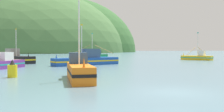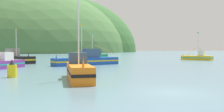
{
  "view_description": "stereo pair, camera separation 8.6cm",
  "coord_description": "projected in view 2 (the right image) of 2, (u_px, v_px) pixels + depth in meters",
  "views": [
    {
      "loc": [
        -4.7,
        -14.87,
        2.6
      ],
      "look_at": [
        -2.09,
        27.02,
        1.4
      ],
      "focal_mm": 40.82,
      "sensor_mm": 36.0,
      "label": 1
    },
    {
      "loc": [
        -4.62,
        -14.88,
        2.6
      ],
      "look_at": [
        -2.09,
        27.02,
        1.4
      ],
      "focal_mm": 40.82,
      "sensor_mm": 36.0,
      "label": 2
    }
  ],
  "objects": [
    {
      "name": "fishing_boat_black",
      "position": [
        14.0,
        58.0,
        46.59
      ],
      "size": [
        9.31,
        9.27,
        6.25
      ],
      "rotation": [
        0.0,
        0.0,
        5.5
      ],
      "color": "black",
      "rests_on": "ground"
    },
    {
      "name": "ground_plane",
      "position": [
        174.0,
        92.0,
        15.2
      ],
      "size": [
        600.0,
        600.0,
        0.0
      ],
      "primitive_type": "plane",
      "color": "slate"
    },
    {
      "name": "channel_buoy",
      "position": [
        12.0,
        70.0,
        23.05
      ],
      "size": [
        0.85,
        0.85,
        1.64
      ],
      "color": "yellow",
      "rests_on": "ground"
    },
    {
      "name": "hill_mid_left",
      "position": [
        64.0,
        52.0,
        206.71
      ],
      "size": [
        116.97,
        93.58,
        88.27
      ],
      "primitive_type": "ellipsoid",
      "color": "#386633",
      "rests_on": "ground"
    },
    {
      "name": "fishing_boat_purple",
      "position": [
        1.0,
        63.0,
        32.69
      ],
      "size": [
        4.11,
        8.36,
        7.68
      ],
      "rotation": [
        0.0,
        0.0,
        4.4
      ],
      "color": "#6B2D84",
      "rests_on": "ground"
    },
    {
      "name": "fishing_boat_yellow",
      "position": [
        197.0,
        57.0,
        58.33
      ],
      "size": [
        7.65,
        8.41,
        6.34
      ],
      "rotation": [
        0.0,
        0.0,
        2.4
      ],
      "color": "gold",
      "rests_on": "ground"
    },
    {
      "name": "fishing_boat_green",
      "position": [
        93.0,
        57.0,
        58.47
      ],
      "size": [
        9.08,
        8.71,
        6.19
      ],
      "rotation": [
        0.0,
        0.0,
        3.95
      ],
      "color": "#197A47",
      "rests_on": "ground"
    },
    {
      "name": "fishing_boat_blue",
      "position": [
        87.0,
        60.0,
        40.61
      ],
      "size": [
        10.71,
        8.0,
        6.46
      ],
      "rotation": [
        0.0,
        0.0,
        3.71
      ],
      "color": "#19479E",
      "rests_on": "ground"
    },
    {
      "name": "hill_far_right",
      "position": [
        13.0,
        52.0,
        185.17
      ],
      "size": [
        162.1,
        129.68,
        97.6
      ],
      "primitive_type": "ellipsoid",
      "color": "#47703D",
      "rests_on": "ground"
    },
    {
      "name": "fishing_boat_orange",
      "position": [
        79.0,
        70.0,
        21.23
      ],
      "size": [
        2.88,
        7.86,
        7.35
      ],
      "rotation": [
        0.0,
        0.0,
        4.87
      ],
      "color": "orange",
      "rests_on": "ground"
    }
  ]
}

